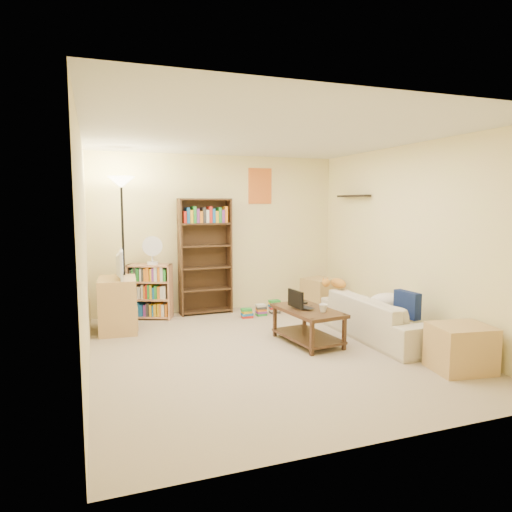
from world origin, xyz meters
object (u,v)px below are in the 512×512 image
at_px(tall_bookshelf, 205,253).
at_px(television, 116,264).
at_px(sofa, 380,317).
at_px(tv_stand, 118,305).
at_px(floor_lamp, 122,208).
at_px(short_bookshelf, 150,292).
at_px(coffee_table, 308,321).
at_px(laptop, 305,307).
at_px(tabby_cat, 336,283).
at_px(desk_fan, 152,249).
at_px(end_cabinet, 461,348).
at_px(mug, 323,308).
at_px(side_table, 319,294).

bearing_deg(tall_bookshelf, television, -157.17).
xyz_separation_m(sofa, television, (-3.18, 1.47, 0.65)).
distance_m(tv_stand, floor_lamp, 1.34).
bearing_deg(short_bookshelf, coffee_table, -26.58).
relative_size(coffee_table, laptop, 2.83).
relative_size(tabby_cat, coffee_table, 0.41).
xyz_separation_m(television, desk_fan, (0.54, 0.50, 0.14)).
xyz_separation_m(laptop, short_bookshelf, (-1.70, 1.84, -0.03)).
relative_size(tv_stand, end_cabinet, 1.26).
xyz_separation_m(sofa, desk_fan, (-2.64, 1.98, 0.79)).
distance_m(short_bookshelf, floor_lamp, 1.35).
xyz_separation_m(sofa, mug, (-0.88, -0.09, 0.21)).
distance_m(short_bookshelf, side_table, 2.69).
bearing_deg(side_table, short_bookshelf, 172.00).
bearing_deg(desk_fan, tall_bookshelf, 6.78).
distance_m(tv_stand, desk_fan, 1.01).
distance_m(coffee_table, end_cabinet, 1.76).
distance_m(sofa, tall_bookshelf, 2.84).
distance_m(mug, television, 2.82).
distance_m(tall_bookshelf, floor_lamp, 1.49).
distance_m(desk_fan, floor_lamp, 0.80).
bearing_deg(side_table, tall_bookshelf, 166.52).
height_order(tabby_cat, floor_lamp, floor_lamp).
bearing_deg(floor_lamp, tall_bookshelf, 16.06).
height_order(desk_fan, side_table, desk_fan).
bearing_deg(laptop, tabby_cat, -76.25).
relative_size(television, side_table, 1.27).
bearing_deg(end_cabinet, coffee_table, 127.74).
relative_size(sofa, coffee_table, 1.80).
distance_m(side_table, end_cabinet, 2.92).
bearing_deg(sofa, desk_fan, 52.27).
distance_m(tabby_cat, end_cabinet, 2.05).
bearing_deg(tall_bookshelf, mug, -67.52).
height_order(tv_stand, television, television).
height_order(tall_bookshelf, short_bookshelf, tall_bookshelf).
bearing_deg(tabby_cat, laptop, -144.42).
height_order(sofa, tall_bookshelf, tall_bookshelf).
height_order(laptop, short_bookshelf, short_bookshelf).
bearing_deg(tabby_cat, sofa, -70.46).
distance_m(laptop, mug, 0.29).
xyz_separation_m(coffee_table, tall_bookshelf, (-0.84, 1.95, 0.68)).
bearing_deg(television, mug, -120.55).
xyz_separation_m(mug, tall_bookshelf, (-0.94, 2.16, 0.48)).
xyz_separation_m(coffee_table, mug, (0.10, -0.21, 0.20)).
distance_m(sofa, side_table, 1.64).
height_order(coffee_table, laptop, laptop).
relative_size(mug, tv_stand, 0.19).
bearing_deg(short_bookshelf, sofa, -15.47).
xyz_separation_m(short_bookshelf, floor_lamp, (-0.38, -0.31, 1.26)).
bearing_deg(end_cabinet, tv_stand, 140.07).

